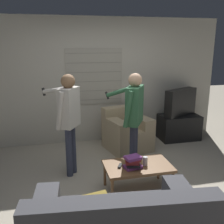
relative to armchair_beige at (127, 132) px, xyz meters
The scene contains 11 objects.
ground_plane 1.51m from the armchair_beige, 107.35° to the right, with size 16.00×16.00×0.00m, color #B2A893.
wall_back 1.21m from the armchair_beige, 125.42° to the left, with size 5.20×0.08×2.55m.
armchair_beige is the anchor object (origin of this frame).
coffee_table 1.54m from the armchair_beige, 100.33° to the right, with size 0.93×0.57×0.39m.
tv_stand 1.29m from the armchair_beige, 11.53° to the left, with size 0.85×0.51×0.53m.
tv 1.37m from the armchair_beige, 11.65° to the left, with size 0.82×0.54×0.57m.
person_left_standing 1.57m from the armchair_beige, 145.10° to the right, with size 0.58×0.72×1.61m.
person_right_standing 1.11m from the armchair_beige, 99.40° to the right, with size 0.58×0.78×1.60m.
book_stack 1.64m from the armchair_beige, 103.30° to the right, with size 0.26×0.21×0.18m.
soda_can 1.56m from the armchair_beige, 96.69° to the right, with size 0.07×0.07×0.13m.
spare_remote 1.60m from the armchair_beige, 109.46° to the right, with size 0.10×0.13×0.02m.
Camera 1 is at (-0.95, -3.29, 2.06)m, focal length 42.00 mm.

